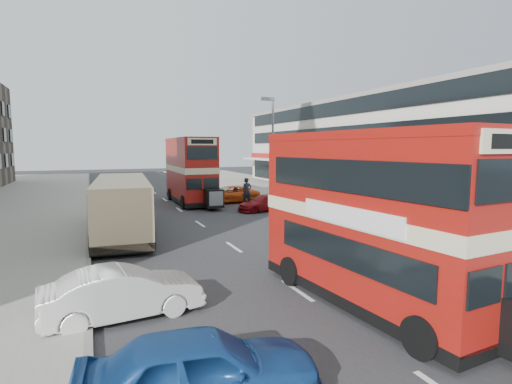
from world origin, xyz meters
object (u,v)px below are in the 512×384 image
street_lamp (272,144)px  car_left_front (123,293)px  bus_second (190,170)px  car_left_near (201,370)px  bus_main (372,218)px  car_right_b (229,194)px  coach (122,204)px  cyclist (247,198)px  car_right_a (265,203)px  pedestrian_near (305,200)px

street_lamp → car_left_front: 20.26m
street_lamp → bus_second: 7.34m
car_left_near → car_left_front: car_left_near is taller
bus_main → bus_second: bus_second is taller
car_left_front → car_right_b: bearing=-32.0°
coach → cyclist: size_ratio=4.46×
street_lamp → car_left_front: bearing=-126.3°
car_left_near → car_right_a: bearing=-21.4°
car_right_a → pedestrian_near: 3.18m
coach → pedestrian_near: bearing=11.7°
street_lamp → coach: street_lamp is taller
bus_second → car_right_b: (2.98, -0.93, -2.01)m
car_right_a → car_right_b: 5.23m
car_right_b → car_left_near: bearing=-18.4°
car_right_b → street_lamp: bearing=26.4°
cyclist → car_right_b: bearing=90.5°
street_lamp → car_right_b: 6.13m
car_right_a → car_left_near: bearing=-34.0°
car_left_front → pedestrian_near: bearing=-51.3°
bus_main → bus_second: (0.23, 22.85, 0.17)m
bus_main → car_left_near: (-5.68, -2.66, -1.81)m
car_right_b → coach: bearing=-42.8°
street_lamp → car_right_a: size_ratio=2.02×
street_lamp → car_left_near: bearing=-117.8°
bus_second → car_left_near: 26.26m
bus_main → car_right_a: 17.38m
pedestrian_near → cyclist: 4.75m
coach → car_right_a: size_ratio=2.55×
pedestrian_near → cyclist: size_ratio=0.74×
car_right_a → car_right_b: car_right_b is taller
car_left_front → pedestrian_near: 17.66m
street_lamp → bus_main: size_ratio=0.93×
car_left_front → pedestrian_near: pedestrian_near is taller
bus_second → cyclist: bearing=123.5°
cyclist → car_right_a: bearing=-58.7°
bus_second → cyclist: size_ratio=4.04×
car_left_near → car_right_a: size_ratio=1.03×
car_left_near → pedestrian_near: size_ratio=2.45×
bus_second → car_right_b: bearing=163.2°
bus_main → car_right_a: (4.13, 16.77, -1.94)m
car_right_a → coach: bearing=-74.8°
street_lamp → pedestrian_near: 5.29m
bus_main → pedestrian_near: bus_main is taller
street_lamp → car_left_front: street_lamp is taller
bus_main → bus_second: size_ratio=0.94×
car_left_front → car_right_a: 18.43m
street_lamp → bus_main: street_lamp is taller
bus_main → coach: (-5.81, 12.67, -0.94)m
pedestrian_near → street_lamp: bearing=-97.3°
bus_second → cyclist: bus_second is taller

